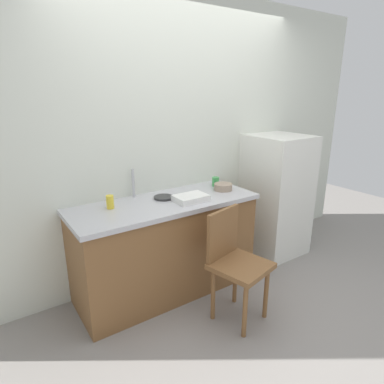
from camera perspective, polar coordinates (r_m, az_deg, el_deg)
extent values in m
plane|color=gray|center=(2.98, 9.61, -19.39)|extent=(8.00, 8.00, 0.00)
cube|color=silver|center=(3.21, -1.70, 9.10)|extent=(4.80, 0.10, 2.62)
cube|color=brown|center=(3.00, -4.56, -9.75)|extent=(1.59, 0.60, 0.82)
cube|color=#B7B7BC|center=(2.83, -4.77, -1.96)|extent=(1.63, 0.64, 0.04)
cylinder|color=#B7B7BC|center=(2.92, -10.18, 1.51)|extent=(0.02, 0.02, 0.26)
cube|color=silver|center=(3.74, 14.36, -0.53)|extent=(0.59, 0.60, 1.32)
cylinder|color=brown|center=(2.59, 9.18, -19.67)|extent=(0.04, 0.04, 0.45)
cylinder|color=brown|center=(2.80, 12.74, -16.70)|extent=(0.04, 0.04, 0.45)
cylinder|color=brown|center=(2.73, 3.69, -17.29)|extent=(0.04, 0.04, 0.45)
cylinder|color=brown|center=(2.93, 7.50, -14.72)|extent=(0.04, 0.04, 0.45)
cube|color=brown|center=(2.62, 8.51, -12.62)|extent=(0.48, 0.48, 0.04)
cube|color=brown|center=(2.62, 5.36, -7.15)|extent=(0.36, 0.11, 0.40)
cube|color=white|center=(2.81, -0.20, -1.04)|extent=(0.28, 0.20, 0.05)
cylinder|color=gray|center=(3.12, 5.42, 0.90)|extent=(0.17, 0.17, 0.06)
cylinder|color=#2D2D2D|center=(2.88, -4.95, -0.95)|extent=(0.17, 0.17, 0.02)
cylinder|color=green|center=(3.25, 4.12, 1.81)|extent=(0.07, 0.07, 0.09)
cylinder|color=yellow|center=(2.70, -14.05, -1.69)|extent=(0.06, 0.06, 0.11)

